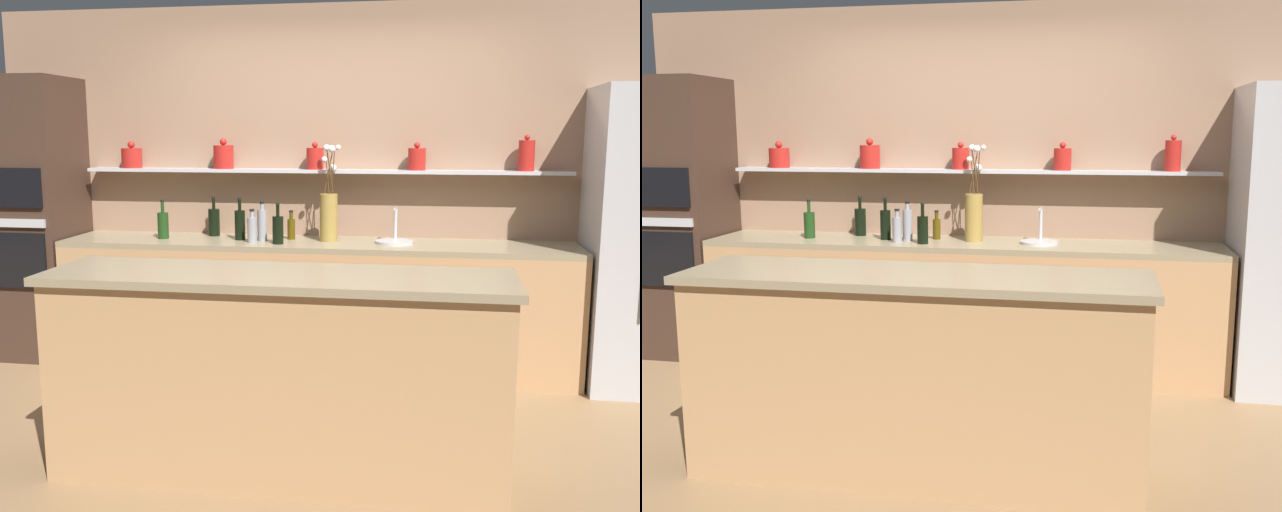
{
  "view_description": "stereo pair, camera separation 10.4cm",
  "coord_description": "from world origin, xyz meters",
  "views": [
    {
      "loc": [
        0.74,
        -3.69,
        1.68
      ],
      "look_at": [
        0.07,
        0.4,
        0.96
      ],
      "focal_mm": 40.0,
      "sensor_mm": 36.0,
      "label": 1
    },
    {
      "loc": [
        0.84,
        -3.68,
        1.68
      ],
      "look_at": [
        0.07,
        0.4,
        0.96
      ],
      "focal_mm": 40.0,
      "sensor_mm": 36.0,
      "label": 2
    }
  ],
  "objects": [
    {
      "name": "bottle_wine_3",
      "position": [
        -1.22,
        1.21,
        1.02
      ],
      "size": [
        0.08,
        0.08,
        0.28
      ],
      "color": "#193814",
      "rests_on": "back_counter_unit"
    },
    {
      "name": "flower_vase",
      "position": [
        -0.01,
        1.28,
        1.13
      ],
      "size": [
        0.14,
        0.16,
        0.68
      ],
      "color": "olive",
      "rests_on": "back_counter_unit"
    },
    {
      "name": "bottle_oil_1",
      "position": [
        -0.29,
        1.32,
        1.0
      ],
      "size": [
        0.06,
        0.06,
        0.21
      ],
      "color": "#47380A",
      "rests_on": "back_counter_unit"
    },
    {
      "name": "island_counter",
      "position": [
        0.0,
        -0.44,
        0.51
      ],
      "size": [
        2.26,
        0.61,
        1.02
      ],
      "color": "tan",
      "rests_on": "ground_plane"
    },
    {
      "name": "back_counter_unit",
      "position": [
        -0.1,
        1.24,
        0.46
      ],
      "size": [
        3.65,
        0.62,
        0.92
      ],
      "color": "tan",
      "rests_on": "ground_plane"
    },
    {
      "name": "bottle_spirit_0",
      "position": [
        -0.48,
        1.22,
        1.04
      ],
      "size": [
        0.07,
        0.07,
        0.28
      ],
      "color": "gray",
      "rests_on": "back_counter_unit"
    },
    {
      "name": "back_wall_unit",
      "position": [
        -0.0,
        1.6,
        1.3
      ],
      "size": [
        5.2,
        0.28,
        2.6
      ],
      "color": "#937056",
      "rests_on": "ground_plane"
    },
    {
      "name": "ground_plane",
      "position": [
        0.0,
        0.0,
        0.0
      ],
      "size": [
        12.0,
        12.0,
        0.0
      ],
      "primitive_type": "plane",
      "color": "olive"
    },
    {
      "name": "oven_tower",
      "position": [
        -2.27,
        1.24,
        1.04
      ],
      "size": [
        0.66,
        0.64,
        2.09
      ],
      "color": "#3D281E",
      "rests_on": "ground_plane"
    },
    {
      "name": "bottle_wine_5",
      "position": [
        -0.9,
        1.41,
        1.03
      ],
      "size": [
        0.08,
        0.08,
        0.3
      ],
      "color": "black",
      "rests_on": "back_counter_unit"
    },
    {
      "name": "bottle_wine_2",
      "position": [
        -0.65,
        1.24,
        1.03
      ],
      "size": [
        0.08,
        0.08,
        0.31
      ],
      "color": "black",
      "rests_on": "back_counter_unit"
    },
    {
      "name": "bottle_spirit_6",
      "position": [
        -0.53,
        1.13,
        1.02
      ],
      "size": [
        0.07,
        0.07,
        0.24
      ],
      "color": "gray",
      "rests_on": "back_counter_unit"
    },
    {
      "name": "bottle_wine_4",
      "position": [
        -0.34,
        1.1,
        1.02
      ],
      "size": [
        0.08,
        0.08,
        0.28
      ],
      "color": "black",
      "rests_on": "back_counter_unit"
    },
    {
      "name": "sink_fixture",
      "position": [
        0.46,
        1.25,
        0.95
      ],
      "size": [
        0.27,
        0.27,
        0.25
      ],
      "color": "#B7B7BC",
      "rests_on": "back_counter_unit"
    }
  ]
}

